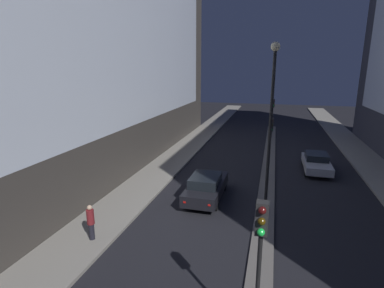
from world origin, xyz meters
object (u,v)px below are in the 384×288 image
object	(u,v)px
traffic_light_mid	(270,135)
traffic_light_far	(273,109)
car_left_lane	(206,186)
pedestrian_on_left_sidewalk	(91,221)
car_right_lane	(316,162)
traffic_light_near	(260,243)
street_lamp	(271,111)

from	to	relation	value
traffic_light_mid	traffic_light_far	xyz separation A→B (m)	(0.00, 13.64, 0.00)
car_left_lane	pedestrian_on_left_sidewalk	size ratio (longest dim) A/B	2.85
car_right_lane	pedestrian_on_left_sidewalk	distance (m)	17.18
pedestrian_on_left_sidewalk	car_right_lane	bearing A→B (deg)	50.09
traffic_light_near	street_lamp	xyz separation A→B (m)	(0.00, 8.26, 2.33)
traffic_light_mid	traffic_light_far	world-z (taller)	same
traffic_light_near	traffic_light_mid	distance (m)	13.63
traffic_light_near	pedestrian_on_left_sidewalk	distance (m)	8.53
street_lamp	pedestrian_on_left_sidewalk	bearing A→B (deg)	-147.05
traffic_light_near	street_lamp	size ratio (longest dim) A/B	0.49
traffic_light_mid	street_lamp	world-z (taller)	street_lamp
street_lamp	car_right_lane	distance (m)	10.30
car_left_lane	car_right_lane	world-z (taller)	car_left_lane
car_left_lane	traffic_light_far	bearing A→B (deg)	78.82
traffic_light_near	car_right_lane	distance (m)	17.16
traffic_light_far	pedestrian_on_left_sidewalk	bearing A→B (deg)	-107.43
traffic_light_far	car_right_lane	size ratio (longest dim) A/B	0.98
traffic_light_far	pedestrian_on_left_sidewalk	world-z (taller)	traffic_light_far
street_lamp	pedestrian_on_left_sidewalk	size ratio (longest dim) A/B	5.29
street_lamp	car_right_lane	xyz separation A→B (m)	(3.53, 8.32, -4.92)
traffic_light_mid	car_right_lane	bearing A→B (deg)	39.90
traffic_light_near	street_lamp	bearing A→B (deg)	90.00
traffic_light_near	car_left_lane	size ratio (longest dim) A/B	0.91
traffic_light_near	traffic_light_mid	xyz separation A→B (m)	(0.00, 13.63, 0.00)
street_lamp	traffic_light_near	bearing A→B (deg)	-90.00
traffic_light_far	car_left_lane	distance (m)	18.39
traffic_light_mid	car_right_lane	world-z (taller)	traffic_light_mid
street_lamp	pedestrian_on_left_sidewalk	world-z (taller)	street_lamp
traffic_light_mid	traffic_light_near	bearing A→B (deg)	-90.00
traffic_light_mid	car_left_lane	size ratio (longest dim) A/B	0.91
traffic_light_near	pedestrian_on_left_sidewalk	bearing A→B (deg)	155.53
car_right_lane	pedestrian_on_left_sidewalk	bearing A→B (deg)	-129.91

